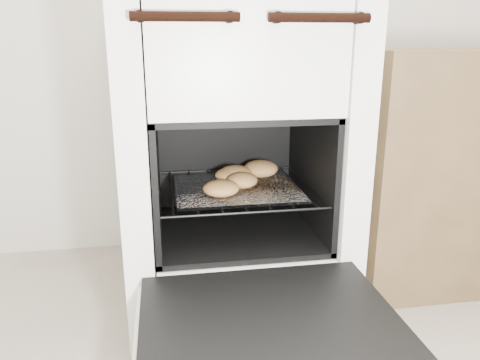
# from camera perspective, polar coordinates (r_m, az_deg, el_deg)

# --- Properties ---
(stove) EXTENTS (0.67, 0.75, 1.03)m
(stove) POSITION_cam_1_polar(r_m,az_deg,el_deg) (1.53, -1.01, 3.73)
(stove) COLOR white
(stove) RESTS_ON ground
(oven_door) EXTENTS (0.60, 0.47, 0.04)m
(oven_door) POSITION_cam_1_polar(r_m,az_deg,el_deg) (1.12, 3.53, -17.01)
(oven_door) COLOR black
(oven_door) RESTS_ON stove
(oven_rack) EXTENTS (0.49, 0.47, 0.01)m
(oven_rack) POSITION_cam_1_polar(r_m,az_deg,el_deg) (1.48, -0.57, -1.03)
(oven_rack) COLOR black
(oven_rack) RESTS_ON stove
(foil_sheet) EXTENTS (0.38, 0.34, 0.01)m
(foil_sheet) POSITION_cam_1_polar(r_m,az_deg,el_deg) (1.46, -0.43, -1.04)
(foil_sheet) COLOR white
(foil_sheet) RESTS_ON oven_rack
(baked_rolls) EXTENTS (0.30, 0.32, 0.05)m
(baked_rolls) POSITION_cam_1_polar(r_m,az_deg,el_deg) (1.49, -0.00, 0.50)
(baked_rolls) COLOR tan
(baked_rolls) RESTS_ON foil_sheet
(counter) EXTENTS (0.82, 0.55, 0.82)m
(counter) POSITION_cam_1_polar(r_m,az_deg,el_deg) (1.89, 24.42, 1.81)
(counter) COLOR brown
(counter) RESTS_ON ground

